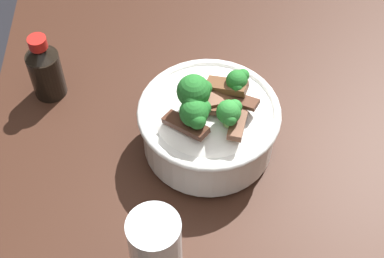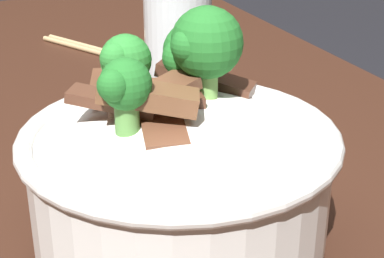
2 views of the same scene
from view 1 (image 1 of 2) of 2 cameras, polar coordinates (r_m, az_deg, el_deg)
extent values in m
cube|color=#381E14|center=(0.85, 7.04, -11.71)|extent=(1.40, 0.85, 0.05)
cube|color=#381E14|center=(1.53, -9.94, 2.47)|extent=(0.08, 0.08, 0.73)
cube|color=#381E14|center=(1.58, 15.60, 3.08)|extent=(0.08, 0.08, 0.73)
cylinder|color=white|center=(0.90, 1.58, -1.49)|extent=(0.08, 0.08, 0.01)
cylinder|color=white|center=(0.87, 1.64, 0.13)|extent=(0.20, 0.20, 0.08)
torus|color=white|center=(0.84, 1.70, 1.70)|extent=(0.21, 0.21, 0.01)
ellipsoid|color=white|center=(0.85, 1.68, 1.19)|extent=(0.18, 0.18, 0.07)
cube|color=brown|center=(0.83, 2.81, 3.09)|extent=(0.08, 0.04, 0.02)
cube|color=brown|center=(0.82, 2.42, 2.91)|extent=(0.04, 0.05, 0.02)
cube|color=#563323|center=(0.82, 2.80, 2.63)|extent=(0.03, 0.06, 0.01)
cube|color=#563323|center=(0.82, 4.69, 2.86)|extent=(0.05, 0.06, 0.01)
cube|color=brown|center=(0.82, 3.45, 4.25)|extent=(0.04, 0.06, 0.02)
cube|color=brown|center=(0.80, 4.50, 0.38)|extent=(0.05, 0.03, 0.01)
cube|color=#4C2B1E|center=(0.80, -0.64, 0.38)|extent=(0.06, 0.07, 0.02)
cylinder|color=#7AB256|center=(0.81, 0.15, 2.33)|extent=(0.01, 0.01, 0.03)
sphere|color=#237028|center=(0.79, 0.16, 3.76)|extent=(0.05, 0.05, 0.05)
sphere|color=#237028|center=(0.78, 0.00, 2.76)|extent=(0.03, 0.03, 0.03)
sphere|color=#237028|center=(0.79, 1.24, 4.08)|extent=(0.02, 0.02, 0.02)
cylinder|color=#5B9947|center=(0.80, 0.19, 0.62)|extent=(0.02, 0.02, 0.02)
sphere|color=#237028|center=(0.78, 0.19, 1.66)|extent=(0.04, 0.04, 0.04)
sphere|color=#237028|center=(0.77, 0.53, 0.83)|extent=(0.02, 0.02, 0.02)
sphere|color=#237028|center=(0.79, 1.02, 2.09)|extent=(0.03, 0.03, 0.03)
cylinder|color=#5B9947|center=(0.84, 4.36, 3.75)|extent=(0.01, 0.01, 0.02)
sphere|color=#237028|center=(0.82, 4.45, 4.80)|extent=(0.03, 0.03, 0.03)
sphere|color=#237028|center=(0.81, 4.50, 4.16)|extent=(0.02, 0.02, 0.02)
sphere|color=#237028|center=(0.82, 5.06, 5.30)|extent=(0.02, 0.02, 0.02)
cylinder|color=#7AB256|center=(0.80, 3.56, 0.71)|extent=(0.01, 0.01, 0.02)
sphere|color=#2D8433|center=(0.79, 3.64, 1.68)|extent=(0.03, 0.03, 0.03)
sphere|color=#2D8433|center=(0.78, 3.78, 0.99)|extent=(0.02, 0.02, 0.02)
sphere|color=#2D8433|center=(0.79, 4.23, 2.20)|extent=(0.02, 0.02, 0.02)
cylinder|color=white|center=(0.74, -3.57, -12.04)|extent=(0.07, 0.07, 0.14)
cylinder|color=silver|center=(0.75, -3.52, -12.48)|extent=(0.06, 0.06, 0.11)
cylinder|color=black|center=(0.98, -14.16, 5.25)|extent=(0.05, 0.05, 0.08)
cone|color=black|center=(0.94, -14.78, 7.39)|extent=(0.05, 0.05, 0.02)
cylinder|color=red|center=(0.93, -15.02, 8.22)|extent=(0.03, 0.03, 0.02)
camera|label=2|loc=(1.01, 8.56, 23.33)|focal=57.44mm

